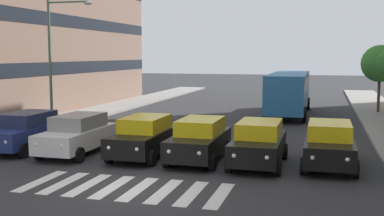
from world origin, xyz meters
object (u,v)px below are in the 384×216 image
(car_1, at_px, (259,143))
(bus_behind_traffic, at_px, (289,89))
(street_lamp_right, at_px, (57,50))
(street_tree_3, at_px, (380,64))
(car_0, at_px, (329,144))
(car_2, at_px, (199,139))
(car_3, at_px, (144,136))
(car_5, at_px, (26,131))
(car_4, at_px, (77,134))

(car_1, bearing_deg, bus_behind_traffic, -90.00)
(street_lamp_right, xyz_separation_m, street_tree_3, (-18.69, -12.74, -0.91))
(car_0, height_order, car_1, same)
(bus_behind_traffic, relative_size, street_lamp_right, 1.45)
(car_2, xyz_separation_m, street_lamp_right, (9.96, -5.78, 3.69))
(car_0, height_order, car_3, same)
(car_3, height_order, car_5, same)
(car_5, height_order, street_lamp_right, street_lamp_right)
(car_2, distance_m, bus_behind_traffic, 16.38)
(car_4, distance_m, bus_behind_traffic, 18.15)
(car_2, relative_size, car_5, 1.00)
(car_3, xyz_separation_m, car_5, (5.70, 0.03, 0.00))
(car_1, relative_size, car_2, 1.00)
(bus_behind_traffic, distance_m, street_lamp_right, 16.40)
(car_1, height_order, street_tree_3, street_tree_3)
(car_4, bearing_deg, bus_behind_traffic, -115.84)
(car_1, distance_m, car_3, 4.86)
(car_3, bearing_deg, car_1, 178.40)
(car_2, bearing_deg, bus_behind_traffic, -98.54)
(car_3, relative_size, bus_behind_traffic, 0.42)
(car_0, distance_m, car_3, 7.53)
(car_3, xyz_separation_m, bus_behind_traffic, (-4.86, -16.11, 0.97))
(car_5, xyz_separation_m, street_tree_3, (-16.86, -18.49, 2.78))
(car_2, relative_size, bus_behind_traffic, 0.42)
(car_2, height_order, street_tree_3, street_tree_3)
(car_2, height_order, bus_behind_traffic, bus_behind_traffic)
(car_1, xyz_separation_m, car_4, (7.90, 0.06, 0.00))
(car_0, relative_size, car_4, 1.00)
(car_4, relative_size, bus_behind_traffic, 0.42)
(car_0, xyz_separation_m, car_3, (7.53, 0.28, 0.00))
(bus_behind_traffic, bearing_deg, car_0, 99.55)
(bus_behind_traffic, bearing_deg, car_3, 73.21)
(car_3, distance_m, street_tree_3, 21.75)
(car_1, bearing_deg, car_2, -1.74)
(car_3, height_order, street_tree_3, street_tree_3)
(car_3, distance_m, bus_behind_traffic, 16.86)
(car_2, height_order, car_3, same)
(car_5, xyz_separation_m, bus_behind_traffic, (-10.56, -16.15, 0.97))
(car_0, relative_size, car_5, 1.00)
(street_lamp_right, bearing_deg, car_0, 160.15)
(car_1, bearing_deg, car_4, 0.45)
(car_1, height_order, street_lamp_right, street_lamp_right)
(car_5, bearing_deg, bus_behind_traffic, -123.19)
(car_2, xyz_separation_m, car_4, (5.47, 0.14, 0.00))
(car_3, relative_size, street_tree_3, 0.91)
(car_4, bearing_deg, car_2, -178.58)
(car_4, relative_size, street_lamp_right, 0.61)
(car_5, bearing_deg, car_2, 179.81)
(car_2, xyz_separation_m, car_5, (8.13, -0.03, 0.00))
(car_4, bearing_deg, street_tree_3, -127.27)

